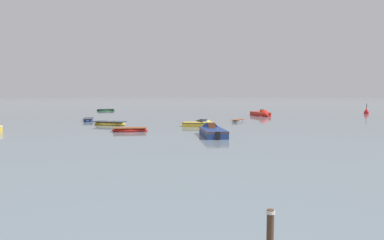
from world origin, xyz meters
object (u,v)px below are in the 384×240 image
Objects in this scene: motorboat_moored_2 at (262,115)px; rowboat_moored_1 at (110,124)px; rowboat_moored_7 at (202,121)px; rowboat_moored_3 at (238,121)px; motorboat_moored_3 at (212,132)px; channel_buoy at (366,112)px; rowboat_moored_5 at (130,130)px; mooring_post_near at (270,240)px; motorboat_moored_1 at (202,125)px; rowboat_moored_4 at (88,120)px; rowboat_moored_6 at (106,110)px.

motorboat_moored_2 is 29.97m from rowboat_moored_1.
rowboat_moored_7 is at bearing -54.98° from motorboat_moored_2.
rowboat_moored_3 is (18.71, 2.85, -0.07)m from rowboat_moored_1.
motorboat_moored_3 is 48.56m from channel_buoy.
channel_buoy is (37.18, 14.63, 0.32)m from rowboat_moored_7.
motorboat_moored_3 is 1.52× the size of rowboat_moored_5.
mooring_post_near is at bearing -25.06° from motorboat_moored_2.
rowboat_moored_1 is 8.49m from rowboat_moored_5.
motorboat_moored_2 reaches higher than rowboat_moored_7.
motorboat_moored_3 reaches higher than rowboat_moored_7.
motorboat_moored_1 reaches higher than rowboat_moored_3.
channel_buoy is (38.65, 29.39, 0.18)m from motorboat_moored_3.
rowboat_moored_5 is 30.36m from mooring_post_near.
rowboat_moored_7 is at bearing -133.38° from rowboat_moored_5.
motorboat_moored_3 is 1.46× the size of rowboat_moored_4.
motorboat_moored_2 is 38.26m from rowboat_moored_6.
mooring_post_near is at bearing 126.01° from rowboat_moored_1.
rowboat_moored_4 is 16.67m from rowboat_moored_5.
motorboat_moored_1 is 0.78× the size of motorboat_moored_2.
motorboat_moored_3 reaches higher than rowboat_moored_6.
rowboat_moored_6 is at bearing 20.21° from motorboat_moored_3.
rowboat_moored_5 is at bearing 99.33° from mooring_post_near.
motorboat_moored_1 is 2.87× the size of mooring_post_near.
rowboat_moored_3 is 1.28× the size of channel_buoy.
motorboat_moored_3 is 24.98m from rowboat_moored_4.
motorboat_moored_3 is 16.74m from rowboat_moored_3.
channel_buoy is at bearing 44.44° from motorboat_moored_1.
rowboat_moored_3 is 0.66× the size of rowboat_moored_6.
channel_buoy is at bearing 92.29° from motorboat_moored_2.
rowboat_moored_3 is 5.63m from rowboat_moored_7.
rowboat_moored_3 is 42.11m from mooring_post_near.
mooring_post_near reaches higher than rowboat_moored_1.
motorboat_moored_2 is at bearing -128.30° from rowboat_moored_1.
motorboat_moored_3 is 14.84m from rowboat_moored_7.
rowboat_moored_5 is at bearing 159.55° from rowboat_moored_7.
motorboat_moored_3 is 2.66× the size of channel_buoy.
rowboat_moored_6 is at bearing 129.27° from motorboat_moored_1.
motorboat_moored_1 is at bearing -151.55° from channel_buoy.
rowboat_moored_1 is 1.43× the size of rowboat_moored_7.
channel_buoy reaches higher than rowboat_moored_5.
rowboat_moored_5 is at bearing -138.45° from motorboat_moored_1.
motorboat_moored_1 is 43.36m from channel_buoy.
channel_buoy is at bearing -137.17° from rowboat_moored_1.
rowboat_moored_3 is at bearing -40.72° from motorboat_moored_2.
rowboat_moored_7 is (-5.62, -0.40, 0.01)m from rowboat_moored_3.
motorboat_moored_2 is at bearing -172.36° from channel_buoy.
channel_buoy reaches higher than rowboat_moored_6.
motorboat_moored_3 is at bearing -35.03° from motorboat_moored_2.
rowboat_moored_1 is 2.14× the size of channel_buoy.
mooring_post_near reaches higher than motorboat_moored_1.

